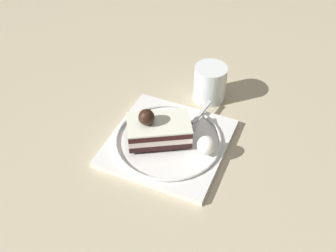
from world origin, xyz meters
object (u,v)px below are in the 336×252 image
Objects in this scene: dessert_plate at (168,142)px; whipped_cream_dollop at (206,146)px; cake_slice at (158,129)px; fork at (197,122)px; drink_glass_near at (210,84)px.

whipped_cream_dollop reaches higher than dessert_plate.
cake_slice is 0.08m from fork.
whipped_cream_dollop is 0.08m from fork.
dessert_plate is 6.56× the size of whipped_cream_dollop.
fork is at bearing 154.39° from dessert_plate.
dessert_plate is at bearing -25.61° from fork.
whipped_cream_dollop is at bearing 34.49° from fork.
cake_slice is at bearing -87.26° from whipped_cream_dollop.
fork is (-0.06, -0.04, -0.01)m from whipped_cream_dollop.
whipped_cream_dollop is (-0.00, 0.09, -0.00)m from cake_slice.
drink_glass_near reaches higher than whipped_cream_dollop.
dessert_plate is 0.08m from whipped_cream_dollop.
dessert_plate is at bearing -91.98° from whipped_cream_dollop.
cake_slice is 1.71× the size of drink_glass_near.
cake_slice reaches higher than drink_glass_near.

